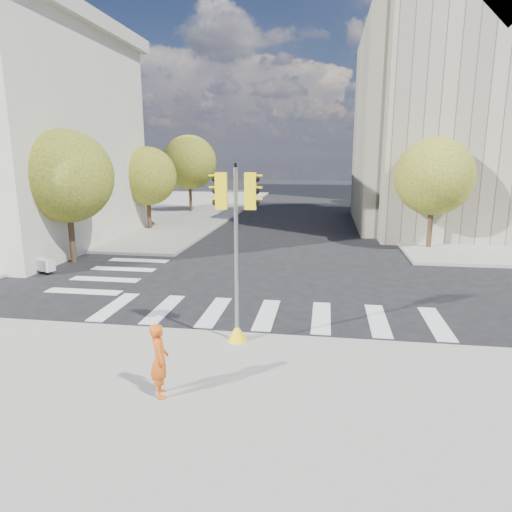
{
  "coord_description": "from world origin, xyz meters",
  "views": [
    {
      "loc": [
        1.73,
        -16.31,
        5.22
      ],
      "look_at": [
        -0.4,
        -2.47,
        2.1
      ],
      "focal_mm": 32.0,
      "sensor_mm": 36.0,
      "label": 1
    }
  ],
  "objects": [
    {
      "name": "ground",
      "position": [
        0.0,
        0.0,
        0.0
      ],
      "size": [
        160.0,
        160.0,
        0.0
      ],
      "primitive_type": "plane",
      "color": "black",
      "rests_on": "ground"
    },
    {
      "name": "sidewalk_far_left",
      "position": [
        -20.0,
        26.0,
        0.07
      ],
      "size": [
        28.0,
        40.0,
        0.15
      ],
      "primitive_type": "cube",
      "color": "gray",
      "rests_on": "ground"
    },
    {
      "name": "tree_lw_near",
      "position": [
        -10.5,
        4.0,
        4.2
      ],
      "size": [
        4.4,
        4.4,
        6.41
      ],
      "color": "#382616",
      "rests_on": "ground"
    },
    {
      "name": "tree_lw_mid",
      "position": [
        -10.5,
        14.0,
        3.76
      ],
      "size": [
        4.0,
        4.0,
        5.77
      ],
      "color": "#382616",
      "rests_on": "ground"
    },
    {
      "name": "tree_lw_far",
      "position": [
        -10.5,
        24.0,
        4.54
      ],
      "size": [
        4.8,
        4.8,
        6.95
      ],
      "color": "#382616",
      "rests_on": "ground"
    },
    {
      "name": "tree_re_near",
      "position": [
        7.5,
        10.0,
        4.05
      ],
      "size": [
        4.2,
        4.2,
        6.16
      ],
      "color": "#382616",
      "rests_on": "ground"
    },
    {
      "name": "tree_re_mid",
      "position": [
        7.5,
        22.0,
        4.35
      ],
      "size": [
        4.6,
        4.6,
        6.66
      ],
      "color": "#382616",
      "rests_on": "ground"
    },
    {
      "name": "tree_re_far",
      "position": [
        7.5,
        34.0,
        3.87
      ],
      "size": [
        4.0,
        4.0,
        5.88
      ],
      "color": "#382616",
      "rests_on": "ground"
    },
    {
      "name": "lamp_near",
      "position": [
        8.0,
        14.0,
        4.58
      ],
      "size": [
        0.35,
        0.18,
        8.11
      ],
      "color": "black",
      "rests_on": "sidewalk_far_right"
    },
    {
      "name": "lamp_far",
      "position": [
        8.0,
        28.0,
        4.58
      ],
      "size": [
        0.35,
        0.18,
        8.11
      ],
      "color": "black",
      "rests_on": "sidewalk_far_right"
    },
    {
      "name": "traffic_signal",
      "position": [
        -0.6,
        -4.65,
        2.22
      ],
      "size": [
        1.08,
        0.56,
        4.86
      ],
      "rotation": [
        0.0,
        0.0,
        0.09
      ],
      "color": "yellow",
      "rests_on": "sidewalk_near"
    },
    {
      "name": "photographer",
      "position": [
        -1.65,
        -7.78,
        0.97
      ],
      "size": [
        0.61,
        0.71,
        1.63
      ],
      "primitive_type": "imported",
      "rotation": [
        0.0,
        0.0,
        2.03
      ],
      "color": "#CD5313",
      "rests_on": "sidewalk_near"
    },
    {
      "name": "planter_wall",
      "position": [
        -13.0,
        2.67,
        0.4
      ],
      "size": [
        5.78,
        2.41,
        0.5
      ],
      "primitive_type": "cube",
      "rotation": [
        0.0,
        0.0,
        -0.35
      ],
      "color": "silver",
      "rests_on": "sidewalk_left_near"
    }
  ]
}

